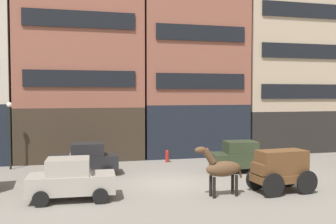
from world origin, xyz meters
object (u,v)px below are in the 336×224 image
at_px(sedan_dark, 85,159).
at_px(sedan_light, 242,156).
at_px(streetlamp_curbside, 10,126).
at_px(fire_hydrant_curbside, 167,156).
at_px(cargo_wagon, 281,168).
at_px(sedan_parked_curb, 71,179).
at_px(draft_horse, 222,168).

xyz_separation_m(sedan_dark, sedan_light, (9.06, -1.34, 0.00)).
relative_size(streetlamp_curbside, fire_hydrant_curbside, 4.96).
bearing_deg(cargo_wagon, streetlamp_curbside, 146.17).
relative_size(sedan_parked_curb, streetlamp_curbside, 0.92).
bearing_deg(draft_horse, streetlamp_curbside, 139.19).
xyz_separation_m(cargo_wagon, sedan_dark, (-8.78, 6.08, -0.23)).
xyz_separation_m(sedan_light, streetlamp_curbside, (-13.47, 4.10, 1.76)).
distance_m(streetlamp_curbside, fire_hydrant_curbside, 10.16).
height_order(sedan_dark, sedan_light, same).
xyz_separation_m(sedan_dark, streetlamp_curbside, (-4.41, 2.76, 1.76)).
bearing_deg(sedan_parked_curb, fire_hydrant_curbside, 51.62).
height_order(cargo_wagon, streetlamp_curbside, streetlamp_curbside).
height_order(sedan_light, streetlamp_curbside, streetlamp_curbside).
height_order(sedan_dark, sedan_parked_curb, same).
distance_m(draft_horse, sedan_light, 5.75).
relative_size(draft_horse, fire_hydrant_curbside, 2.83).
relative_size(cargo_wagon, sedan_light, 0.79).
distance_m(draft_horse, sedan_parked_curb, 6.66).
bearing_deg(sedan_light, cargo_wagon, -93.27).
distance_m(cargo_wagon, draft_horse, 2.95).
bearing_deg(fire_hydrant_curbside, sedan_parked_curb, -128.38).
relative_size(draft_horse, sedan_parked_curb, 0.62).
bearing_deg(fire_hydrant_curbside, sedan_dark, -152.88).
bearing_deg(streetlamp_curbside, fire_hydrant_curbside, 0.30).
relative_size(sedan_light, fire_hydrant_curbside, 4.60).
xyz_separation_m(cargo_wagon, fire_hydrant_curbside, (-3.29, 8.90, -0.72)).
height_order(draft_horse, sedan_parked_curb, draft_horse).
xyz_separation_m(sedan_light, sedan_parked_curb, (-9.78, -3.71, 0.00)).
bearing_deg(sedan_parked_curb, draft_horse, -9.00).
distance_m(sedan_dark, sedan_light, 9.15).
distance_m(cargo_wagon, streetlamp_curbside, 15.96).
distance_m(draft_horse, fire_hydrant_curbside, 8.95).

